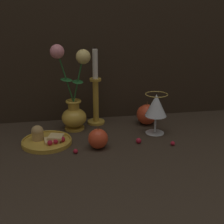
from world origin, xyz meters
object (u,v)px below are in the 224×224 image
(wine_glass, at_px, (156,107))
(apple_near_glass, at_px, (98,139))
(candlestick, at_px, (96,95))
(plate_with_pastries, at_px, (46,140))
(apple_beside_vase, at_px, (147,114))
(vase, at_px, (73,101))

(wine_glass, relative_size, apple_near_glass, 1.93)
(wine_glass, height_order, candlestick, candlestick)
(plate_with_pastries, height_order, candlestick, candlestick)
(apple_near_glass, bearing_deg, apple_beside_vase, 40.20)
(vase, xyz_separation_m, wine_glass, (0.30, -0.09, -0.01))
(plate_with_pastries, bearing_deg, wine_glass, 3.33)
(vase, relative_size, apple_near_glass, 4.12)
(candlestick, height_order, apple_beside_vase, candlestick)
(vase, relative_size, candlestick, 1.06)
(candlestick, distance_m, apple_near_glass, 0.26)
(wine_glass, bearing_deg, plate_with_pastries, -176.67)
(vase, xyz_separation_m, apple_beside_vase, (0.30, 0.01, -0.08))
(vase, height_order, wine_glass, vase)
(apple_beside_vase, bearing_deg, apple_near_glass, -139.80)
(plate_with_pastries, height_order, wine_glass, wine_glass)
(vase, relative_size, wine_glass, 2.14)
(vase, xyz_separation_m, plate_with_pastries, (-0.11, -0.12, -0.10))
(vase, bearing_deg, apple_near_glass, -69.58)
(wine_glass, distance_m, apple_beside_vase, 0.12)
(plate_with_pastries, xyz_separation_m, apple_beside_vase, (0.41, 0.12, 0.03))
(wine_glass, bearing_deg, apple_beside_vase, 92.87)
(apple_beside_vase, bearing_deg, plate_with_pastries, -163.21)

